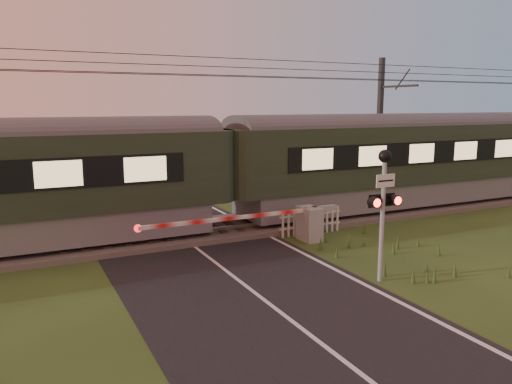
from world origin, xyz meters
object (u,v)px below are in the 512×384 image
crossing_signal (383,192)px  boom_gate (302,223)px  picket_fence (311,221)px  catenary_mast (380,127)px  train (222,171)px

crossing_signal → boom_gate: bearing=88.1°
picket_fence → catenary_mast: 8.17m
crossing_signal → picket_fence: size_ratio=1.38×
boom_gate → catenary_mast: 9.06m
train → catenary_mast: (8.95, 2.22, 1.26)m
train → catenary_mast: bearing=14.0°
train → picket_fence: size_ratio=16.53×
train → picket_fence: bearing=-36.5°
catenary_mast → boom_gate: bearing=-146.4°
crossing_signal → catenary_mast: size_ratio=0.52×
crossing_signal → catenary_mast: catenary_mast is taller
train → boom_gate: train is taller
train → catenary_mast: size_ratio=6.18×
picket_fence → crossing_signal: bearing=-100.8°
crossing_signal → catenary_mast: 11.57m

